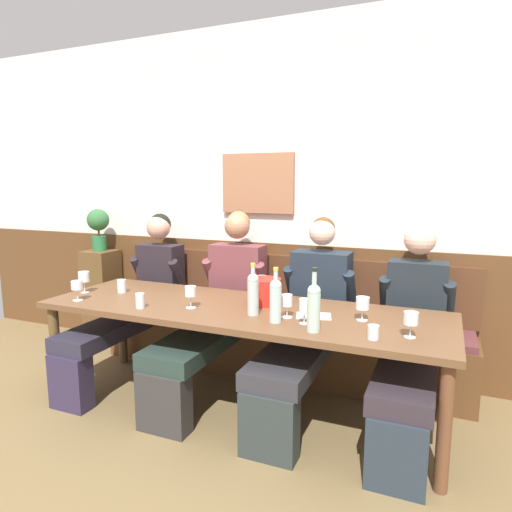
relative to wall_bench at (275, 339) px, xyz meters
name	(u,v)px	position (x,y,z in m)	size (l,w,h in m)	color
ground_plane	(230,421)	(0.00, -0.83, -0.29)	(6.80, 6.80, 0.02)	brown
room_wall_back	(287,199)	(0.00, 0.26, 1.12)	(6.80, 0.12, 2.80)	silver
wood_wainscot_panel	(284,304)	(0.00, 0.21, 0.23)	(6.80, 0.03, 1.03)	brown
wall_bench	(275,339)	(0.00, 0.00, 0.00)	(2.98, 0.42, 0.94)	brown
dining_table	(239,317)	(0.00, -0.68, 0.37)	(2.68, 0.85, 0.72)	brown
person_left_seat	(136,296)	(-1.07, -0.37, 0.34)	(0.48, 1.26, 1.27)	#2F2641
person_center_left_seat	(218,305)	(-0.32, -0.37, 0.34)	(0.54, 1.26, 1.31)	#312F2F
person_center_right_seat	(308,316)	(0.38, -0.35, 0.34)	(0.53, 1.28, 1.28)	#2A3332
person_right_seat	(412,327)	(1.06, -0.36, 0.35)	(0.50, 1.27, 1.28)	#25313B
ice_bucket	(264,291)	(0.12, -0.53, 0.53)	(0.23, 0.23, 0.17)	red
wine_bottle_green_tall	(253,292)	(0.15, -0.80, 0.58)	(0.07, 0.07, 0.33)	#B0C0BB
wine_bottle_amber_mid	(276,299)	(0.33, -0.88, 0.58)	(0.07, 0.07, 0.33)	#AECBC6
wine_bottle_clear_water	(314,306)	(0.58, -0.96, 0.59)	(0.07, 0.07, 0.36)	#AFCDBE
wine_glass_center_front	(190,292)	(-0.29, -0.81, 0.54)	(0.07, 0.07, 0.15)	silver
wine_glass_by_bottle	(304,308)	(0.49, -0.84, 0.54)	(0.06, 0.06, 0.15)	silver
wine_glass_near_bucket	(287,302)	(0.36, -0.77, 0.54)	(0.07, 0.07, 0.14)	silver
wine_glass_left_end	(262,281)	(0.02, -0.34, 0.55)	(0.07, 0.07, 0.15)	silver
wine_glass_right_end	(84,278)	(-1.23, -0.76, 0.55)	(0.08, 0.08, 0.16)	silver
wine_glass_center_rear	(411,320)	(1.08, -0.85, 0.54)	(0.08, 0.08, 0.14)	silver
wine_glass_mid_left	(77,286)	(-1.11, -0.95, 0.54)	(0.08, 0.08, 0.14)	silver
wine_glass_mid_right	(363,304)	(0.79, -0.65, 0.54)	(0.08, 0.08, 0.14)	silver
water_tumbler_right	(140,301)	(-0.59, -0.94, 0.49)	(0.06, 0.06, 0.10)	silver
water_tumbler_left	(373,332)	(0.90, -0.96, 0.48)	(0.06, 0.06, 0.08)	silver
water_tumbler_center	(122,286)	(-0.98, -0.65, 0.49)	(0.07, 0.07, 0.10)	silver
tasting_sheet_left_guest	(314,316)	(0.50, -0.68, 0.44)	(0.21, 0.15, 0.00)	white
corner_pedestal	(102,297)	(-1.79, 0.03, 0.17)	(0.28, 0.28, 0.89)	brown
potted_plant	(98,225)	(-1.79, 0.03, 0.86)	(0.20, 0.20, 0.39)	#266A3A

